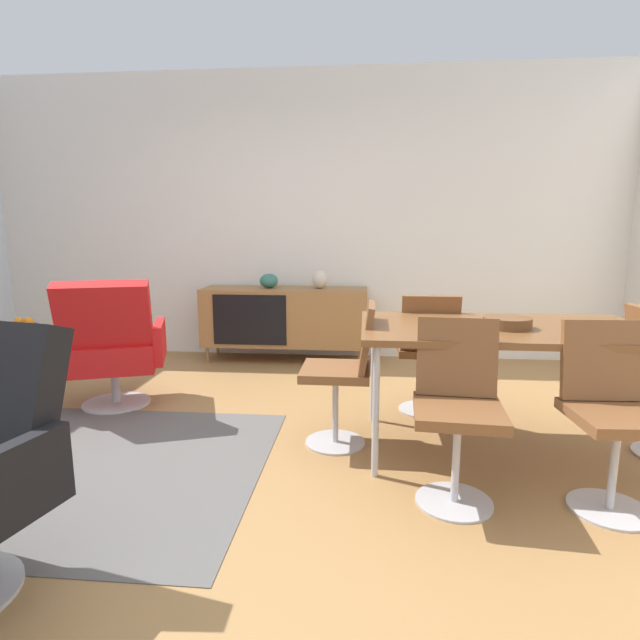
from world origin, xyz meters
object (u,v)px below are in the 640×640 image
Objects in this scene: dining_table at (504,333)px; side_table_round at (27,357)px; dining_chair_near_window at (346,368)px; vase_cobalt at (320,280)px; dining_chair_back_left at (427,348)px; dining_chair_front_right at (612,408)px; wooden_bowl_on_table at (507,322)px; dining_chair_front_left at (457,404)px; fruit_bowl at (24,326)px; vase_sculptural_dark at (269,281)px; lounge_chair_red at (111,345)px; sideboard at (285,317)px.

dining_table is 3.43m from side_table_round.
dining_table is 1.87× the size of dining_chair_near_window.
vase_cobalt is 1.98m from dining_chair_near_window.
dining_chair_front_right is at bearing -58.05° from dining_chair_back_left.
dining_chair_front_right and dining_chair_back_left have the same top height.
wooden_bowl_on_table is 0.68m from dining_chair_front_left.
dining_chair_back_left is 4.28× the size of fruit_bowl.
lounge_chair_red is (-0.87, -1.45, -0.32)m from vase_sculptural_dark.
dining_table is 0.09m from wooden_bowl_on_table.
dining_chair_near_window reaches higher than sideboard.
sideboard is at bearing 127.66° from dining_chair_front_right.
side_table_round is 0.23m from fruit_bowl.
vase_sculptural_dark is at bearing 38.45° from side_table_round.
dining_chair_back_left is (-0.35, 0.62, -0.30)m from wooden_bowl_on_table.
side_table_round is (-3.69, 1.19, -0.15)m from dining_chair_front_right.
vase_cobalt is at bearing 122.28° from dining_chair_front_right.
dining_chair_front_left is (0.88, -2.48, -0.34)m from vase_cobalt.
fruit_bowl is at bearing -148.69° from vase_cobalt.
dining_chair_near_window is 2.54m from fruit_bowl.
sideboard is 6.15× the size of wooden_bowl_on_table.
sideboard is at bearing 129.22° from dining_table.
vase_sculptural_dark reaches higher than wooden_bowl_on_table.
dining_table is 1.87× the size of dining_chair_back_left.
dining_chair_front_right is at bearing -55.18° from wooden_bowl_on_table.
dining_chair_back_left is (1.22, -1.36, 0.03)m from sideboard.
dining_chair_back_left is at bearing -57.46° from vase_cobalt.
dining_chair_back_left is at bearing 122.11° from dining_table.
vase_cobalt reaches higher than dining_chair_front_right.
dining_chair_front_left is at bearing -70.55° from vase_cobalt.
vase_sculptural_dark is 2.09m from fruit_bowl.
dining_chair_back_left is 3.00m from fruit_bowl.
lounge_chair_red reaches higher than sideboard.
lounge_chair_red reaches higher than vase_cobalt.
lounge_chair_red is at bearing -11.40° from fruit_bowl.
dining_chair_near_window is at bearing -80.17° from vase_cobalt.
vase_sculptural_dark is 2.58m from dining_table.
vase_cobalt reaches higher than dining_chair_front_left.
vase_cobalt reaches higher than fruit_bowl.
vase_cobalt is 2.02m from lounge_chair_red.
vase_sculptural_dark is (-0.15, 0.00, 0.35)m from sideboard.
vase_cobalt reaches higher than wooden_bowl_on_table.
wooden_bowl_on_table is 2.66m from lounge_chair_red.
lounge_chair_red reaches higher than dining_chair_front_right.
dining_chair_front_right is (0.35, -0.56, -0.23)m from dining_table.
dining_chair_front_right is at bearing -19.47° from lounge_chair_red.
vase_sculptural_dark is 0.11× the size of dining_table.
dining_chair_near_window is (0.68, -1.92, 0.03)m from sideboard.
dining_chair_near_window is at bearing -66.67° from vase_sculptural_dark.
dining_chair_near_window is 1.65× the size of side_table_round.
fruit_bowl is (-1.63, -1.29, -0.23)m from vase_sculptural_dark.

